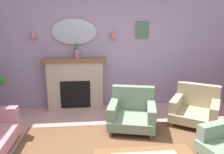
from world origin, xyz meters
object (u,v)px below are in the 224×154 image
(wall_sconce_right, at_px, (113,34))
(framed_picture, at_px, (142,30))
(wall_mirror, at_px, (74,32))
(armchair_beside_couch, at_px, (195,107))
(armchair_by_coffee_table, at_px, (132,111))
(mantel_vase_centre, at_px, (77,51))
(wall_sconce_left, at_px, (33,34))
(fireplace, at_px, (76,85))

(wall_sconce_right, relative_size, framed_picture, 0.39)
(wall_mirror, distance_m, armchair_beside_couch, 2.92)
(armchair_by_coffee_table, bearing_deg, mantel_vase_centre, 137.52)
(wall_sconce_left, distance_m, armchair_beside_couch, 3.60)
(mantel_vase_centre, height_order, armchair_by_coffee_table, mantel_vase_centre)
(wall_sconce_left, relative_size, armchair_beside_couch, 0.12)
(mantel_vase_centre, xyz_separation_m, armchair_beside_couch, (2.28, -0.89, -1.00))
(wall_sconce_left, xyz_separation_m, wall_sconce_right, (1.70, 0.00, 0.00))
(wall_sconce_right, distance_m, armchair_beside_couch, 2.25)
(fireplace, distance_m, mantel_vase_centre, 0.74)
(armchair_by_coffee_table, bearing_deg, fireplace, 138.02)
(armchair_by_coffee_table, bearing_deg, wall_sconce_left, 151.09)
(mantel_vase_centre, height_order, framed_picture, framed_picture)
(mantel_vase_centre, bearing_deg, armchair_by_coffee_table, -42.48)
(wall_sconce_right, height_order, armchair_beside_couch, wall_sconce_right)
(wall_mirror, distance_m, wall_sconce_left, 0.85)
(wall_mirror, relative_size, armchair_by_coffee_table, 0.97)
(wall_mirror, distance_m, framed_picture, 1.50)
(wall_sconce_right, bearing_deg, mantel_vase_centre, -171.47)
(mantel_vase_centre, distance_m, wall_mirror, 0.44)
(fireplace, xyz_separation_m, wall_mirror, (0.00, 0.14, 1.14))
(wall_mirror, relative_size, wall_sconce_right, 6.86)
(wall_sconce_left, bearing_deg, armchair_beside_couch, -17.55)
(wall_sconce_left, relative_size, wall_sconce_right, 1.00)
(wall_sconce_right, bearing_deg, armchair_beside_couch, -34.16)
(framed_picture, bearing_deg, armchair_by_coffee_table, -110.06)
(wall_sconce_left, xyz_separation_m, armchair_beside_couch, (3.18, -1.01, -1.35))
(wall_mirror, xyz_separation_m, framed_picture, (1.50, 0.01, 0.04))
(wall_mirror, relative_size, armchair_beside_couch, 0.85)
(armchair_by_coffee_table, bearing_deg, wall_sconce_right, 102.51)
(armchair_beside_couch, bearing_deg, wall_sconce_right, 145.84)
(wall_mirror, height_order, armchair_by_coffee_table, wall_mirror)
(framed_picture, bearing_deg, armchair_beside_couch, -51.98)
(mantel_vase_centre, height_order, wall_sconce_right, wall_sconce_right)
(mantel_vase_centre, relative_size, wall_sconce_left, 2.51)
(fireplace, xyz_separation_m, wall_sconce_right, (0.85, 0.09, 1.09))
(wall_mirror, xyz_separation_m, armchair_by_coffee_table, (1.09, -1.12, -1.40))
(mantel_vase_centre, relative_size, framed_picture, 0.98)
(fireplace, height_order, armchair_beside_couch, fireplace)
(fireplace, bearing_deg, armchair_beside_couch, -21.41)
(wall_sconce_left, bearing_deg, wall_mirror, 3.37)
(wall_mirror, relative_size, wall_sconce_left, 6.86)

